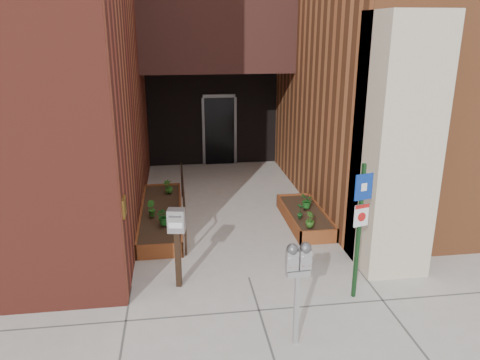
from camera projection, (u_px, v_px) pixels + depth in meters
name	position (u px, v px, depth m)	size (l,w,h in m)	color
ground	(249.00, 278.00, 8.11)	(80.00, 80.00, 0.00)	#9E9991
planter_left	(161.00, 216.00, 10.41)	(0.90, 3.60, 0.30)	brown
planter_right	(305.00, 217.00, 10.35)	(0.80, 2.20, 0.30)	brown
handrail	(183.00, 190.00, 10.23)	(0.04, 3.34, 0.90)	black
parking_meter	(298.00, 267.00, 6.08)	(0.34, 0.17, 1.51)	#A8A9AB
sign_post	(360.00, 218.00, 7.11)	(0.30, 0.11, 2.23)	#133617
payment_dropbox	(177.00, 231.00, 7.55)	(0.30, 0.25, 1.38)	black
shrub_left_a	(165.00, 216.00, 9.50)	(0.35, 0.35, 0.39)	#1B611D
shrub_left_b	(151.00, 209.00, 9.93)	(0.19, 0.19, 0.34)	#24601B
shrub_left_c	(169.00, 186.00, 11.35)	(0.18, 0.18, 0.32)	#245719
shrub_left_d	(167.00, 186.00, 11.32)	(0.18, 0.18, 0.34)	#2C621C
shrub_right_a	(310.00, 220.00, 9.38)	(0.18, 0.18, 0.33)	#275418
shrub_right_b	(300.00, 211.00, 9.81)	(0.18, 0.18, 0.34)	#164E1B
shrub_right_c	(307.00, 201.00, 10.37)	(0.31, 0.31, 0.34)	#1C621F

